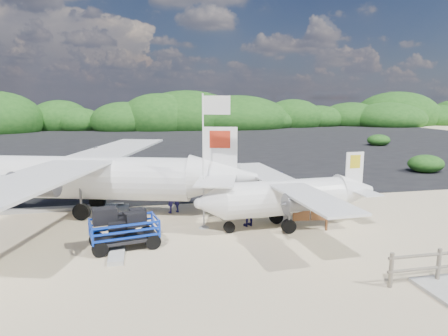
# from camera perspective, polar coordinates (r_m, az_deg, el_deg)

# --- Properties ---
(ground) EXTENTS (160.00, 160.00, 0.00)m
(ground) POSITION_cam_1_polar(r_m,az_deg,el_deg) (15.45, 2.31, -9.54)
(ground) COLOR beige
(asphalt_apron) EXTENTS (90.00, 50.00, 0.04)m
(asphalt_apron) POSITION_cam_1_polar(r_m,az_deg,el_deg) (44.55, -7.22, 3.24)
(asphalt_apron) COLOR #B2B2B2
(asphalt_apron) RESTS_ON ground
(vegetation_band) EXTENTS (124.00, 8.00, 4.40)m
(vegetation_band) POSITION_cam_1_polar(r_m,az_deg,el_deg) (69.39, -8.96, 5.58)
(vegetation_band) COLOR #B2B2B2
(vegetation_band) RESTS_ON ground
(baggage_cart) EXTENTS (2.70, 1.87, 1.23)m
(baggage_cart) POSITION_cam_1_polar(r_m,az_deg,el_deg) (14.60, -13.95, -11.02)
(baggage_cart) COLOR #0C31B6
(baggage_cart) RESTS_ON ground
(flagpole) EXTENTS (1.16, 0.82, 5.34)m
(flagpole) POSITION_cam_1_polar(r_m,az_deg,el_deg) (16.28, -2.89, -8.51)
(flagpole) COLOR white
(flagpole) RESTS_ON ground
(signboard) EXTENTS (1.50, 0.35, 1.23)m
(signboard) POSITION_cam_1_polar(r_m,az_deg,el_deg) (16.26, 12.15, -8.75)
(signboard) COLOR brown
(signboard) RESTS_ON ground
(crew_a) EXTENTS (0.83, 0.69, 1.94)m
(crew_a) POSITION_cam_1_polar(r_m,az_deg,el_deg) (18.22, -7.29, -3.40)
(crew_a) COLOR #1A1652
(crew_a) RESTS_ON ground
(crew_b) EXTENTS (0.91, 0.74, 1.78)m
(crew_b) POSITION_cam_1_polar(r_m,az_deg,el_deg) (18.91, 7.76, -3.17)
(crew_b) COLOR #1A1652
(crew_b) RESTS_ON ground
(crew_c) EXTENTS (0.93, 0.60, 1.47)m
(crew_c) POSITION_cam_1_polar(r_m,az_deg,el_deg) (16.28, 3.58, -5.82)
(crew_c) COLOR #1A1652
(crew_c) RESTS_ON ground
(aircraft_large) EXTENTS (20.98, 20.98, 5.03)m
(aircraft_large) POSITION_cam_1_polar(r_m,az_deg,el_deg) (38.79, 9.53, 2.19)
(aircraft_large) COLOR #B2B2B2
(aircraft_large) RESTS_ON ground
(aircraft_small) EXTENTS (8.28, 8.28, 2.84)m
(aircraft_small) POSITION_cam_1_polar(r_m,az_deg,el_deg) (50.34, -16.52, 3.68)
(aircraft_small) COLOR #B2B2B2
(aircraft_small) RESTS_ON ground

